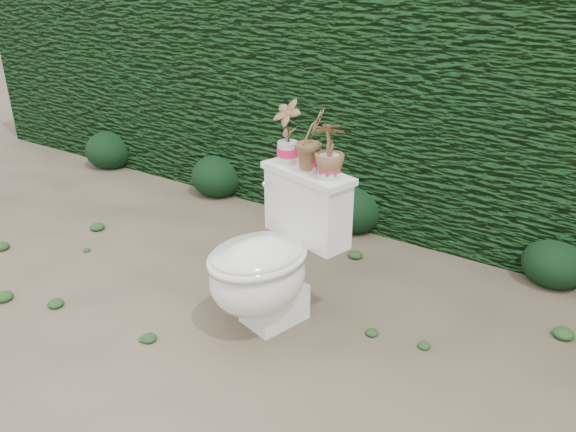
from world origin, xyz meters
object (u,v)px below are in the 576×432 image
Objects in this scene: toilet at (271,261)px; potted_plant_center at (311,142)px; potted_plant_right at (329,152)px; potted_plant_left at (288,133)px.

potted_plant_center is (0.08, 0.23, 0.57)m from toilet.
toilet is 3.03× the size of potted_plant_right.
potted_plant_left reaches higher than potted_plant_right.
potted_plant_right reaches higher than toilet.
potted_plant_center reaches higher than toilet.
toilet is 0.64m from potted_plant_left.
potted_plant_center is at bearing -0.52° from potted_plant_left.
potted_plant_left is 0.30m from potted_plant_right.
potted_plant_left reaches higher than potted_plant_center.
toilet is 2.55× the size of potted_plant_left.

